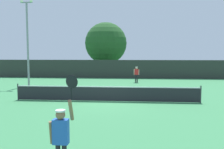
{
  "coord_description": "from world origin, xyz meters",
  "views": [
    {
      "loc": [
        1.63,
        -15.17,
        3.05
      ],
      "look_at": [
        -0.03,
        4.57,
        1.31
      ],
      "focal_mm": 39.06,
      "sensor_mm": 36.0,
      "label": 1
    }
  ],
  "objects_px": {
    "large_tree": "(106,43)",
    "parked_car_near": "(73,67)",
    "player_receiving": "(136,73)",
    "tennis_ball": "(73,112)",
    "parked_car_mid": "(103,68)",
    "parked_car_far": "(168,69)",
    "light_pole": "(27,37)",
    "player_serving": "(61,133)"
  },
  "relations": [
    {
      "from": "tennis_ball",
      "to": "parked_car_far",
      "type": "relative_size",
      "value": 0.02
    },
    {
      "from": "tennis_ball",
      "to": "light_pole",
      "type": "relative_size",
      "value": 0.01
    },
    {
      "from": "player_serving",
      "to": "parked_car_far",
      "type": "xyz_separation_m",
      "value": [
        6.81,
        29.44,
        -0.34
      ]
    },
    {
      "from": "tennis_ball",
      "to": "parked_car_mid",
      "type": "relative_size",
      "value": 0.02
    },
    {
      "from": "player_serving",
      "to": "tennis_ball",
      "type": "distance_m",
      "value": 6.65
    },
    {
      "from": "parked_car_mid",
      "to": "large_tree",
      "type": "bearing_deg",
      "value": -71.41
    },
    {
      "from": "tennis_ball",
      "to": "large_tree",
      "type": "distance_m",
      "value": 23.72
    },
    {
      "from": "large_tree",
      "to": "parked_car_mid",
      "type": "distance_m",
      "value": 4.54
    },
    {
      "from": "parked_car_mid",
      "to": "parked_car_far",
      "type": "bearing_deg",
      "value": -14.33
    },
    {
      "from": "player_receiving",
      "to": "parked_car_mid",
      "type": "bearing_deg",
      "value": -68.01
    },
    {
      "from": "light_pole",
      "to": "parked_car_far",
      "type": "height_order",
      "value": "light_pole"
    },
    {
      "from": "parked_car_near",
      "to": "large_tree",
      "type": "bearing_deg",
      "value": -29.54
    },
    {
      "from": "player_serving",
      "to": "light_pole",
      "type": "height_order",
      "value": "light_pole"
    },
    {
      "from": "player_serving",
      "to": "parked_car_mid",
      "type": "bearing_deg",
      "value": 95.16
    },
    {
      "from": "tennis_ball",
      "to": "large_tree",
      "type": "height_order",
      "value": "large_tree"
    },
    {
      "from": "light_pole",
      "to": "parked_car_mid",
      "type": "distance_m",
      "value": 17.03
    },
    {
      "from": "player_serving",
      "to": "player_receiving",
      "type": "height_order",
      "value": "player_serving"
    },
    {
      "from": "large_tree",
      "to": "light_pole",
      "type": "bearing_deg",
      "value": -114.0
    },
    {
      "from": "player_receiving",
      "to": "large_tree",
      "type": "relative_size",
      "value": 0.22
    },
    {
      "from": "light_pole",
      "to": "parked_car_mid",
      "type": "relative_size",
      "value": 1.87
    },
    {
      "from": "player_serving",
      "to": "parked_car_near",
      "type": "bearing_deg",
      "value": 103.39
    },
    {
      "from": "player_receiving",
      "to": "tennis_ball",
      "type": "relative_size",
      "value": 24.02
    },
    {
      "from": "parked_car_near",
      "to": "player_receiving",
      "type": "bearing_deg",
      "value": -55.06
    },
    {
      "from": "tennis_ball",
      "to": "parked_car_near",
      "type": "bearing_deg",
      "value": 103.8
    },
    {
      "from": "player_receiving",
      "to": "tennis_ball",
      "type": "xyz_separation_m",
      "value": [
        -3.49,
        -13.28,
        -0.96
      ]
    },
    {
      "from": "player_serving",
      "to": "parked_car_far",
      "type": "height_order",
      "value": "player_serving"
    },
    {
      "from": "player_receiving",
      "to": "parked_car_near",
      "type": "height_order",
      "value": "parked_car_near"
    },
    {
      "from": "light_pole",
      "to": "parked_car_mid",
      "type": "xyz_separation_m",
      "value": [
        5.14,
        15.79,
        -3.77
      ]
    },
    {
      "from": "player_serving",
      "to": "parked_car_far",
      "type": "distance_m",
      "value": 30.22
    },
    {
      "from": "player_receiving",
      "to": "light_pole",
      "type": "distance_m",
      "value": 11.28
    },
    {
      "from": "large_tree",
      "to": "parked_car_mid",
      "type": "bearing_deg",
      "value": 106.8
    },
    {
      "from": "light_pole",
      "to": "large_tree",
      "type": "relative_size",
      "value": 1.06
    },
    {
      "from": "player_serving",
      "to": "light_pole",
      "type": "bearing_deg",
      "value": 116.06
    },
    {
      "from": "tennis_ball",
      "to": "parked_car_far",
      "type": "height_order",
      "value": "parked_car_far"
    },
    {
      "from": "light_pole",
      "to": "large_tree",
      "type": "distance_m",
      "value": 14.51
    },
    {
      "from": "player_serving",
      "to": "large_tree",
      "type": "relative_size",
      "value": 0.34
    },
    {
      "from": "tennis_ball",
      "to": "large_tree",
      "type": "bearing_deg",
      "value": 92.0
    },
    {
      "from": "player_receiving",
      "to": "parked_car_far",
      "type": "bearing_deg",
      "value": -115.58
    },
    {
      "from": "player_receiving",
      "to": "parked_car_near",
      "type": "bearing_deg",
      "value": -52.37
    },
    {
      "from": "player_serving",
      "to": "light_pole",
      "type": "xyz_separation_m",
      "value": [
        -8.05,
        16.45,
        3.44
      ]
    },
    {
      "from": "player_serving",
      "to": "tennis_ball",
      "type": "bearing_deg",
      "value": 101.73
    },
    {
      "from": "large_tree",
      "to": "parked_car_near",
      "type": "height_order",
      "value": "large_tree"
    }
  ]
}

